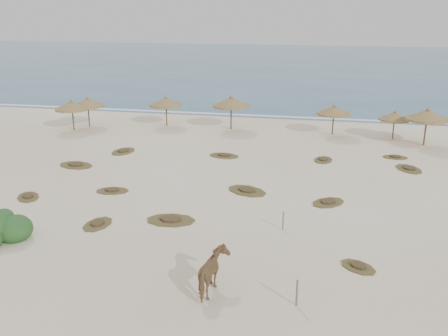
{
  "coord_description": "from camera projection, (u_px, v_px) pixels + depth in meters",
  "views": [
    {
      "loc": [
        7.12,
        -22.17,
        10.21
      ],
      "look_at": [
        1.35,
        5.0,
        1.25
      ],
      "focal_mm": 40.0,
      "sensor_mm": 36.0,
      "label": 1
    }
  ],
  "objects": [
    {
      "name": "scrub_4",
      "position": [
        328.0,
        202.0,
        27.28
      ],
      "size": [
        2.37,
        2.39,
        0.16
      ],
      "rotation": [
        0.0,
        0.0,
        0.8
      ],
      "color": "brown",
      "rests_on": "ground"
    },
    {
      "name": "scrub_1",
      "position": [
        76.0,
        165.0,
        33.74
      ],
      "size": [
        2.83,
        2.2,
        0.16
      ],
      "rotation": [
        0.0,
        0.0,
        2.89
      ],
      "color": "brown",
      "rests_on": "ground"
    },
    {
      "name": "horse",
      "position": [
        213.0,
        273.0,
        18.47
      ],
      "size": [
        0.97,
        2.0,
        1.66
      ],
      "primitive_type": "imported",
      "rotation": [
        0.0,
        0.0,
        3.1
      ],
      "color": "brown",
      "rests_on": "ground"
    },
    {
      "name": "fence_post_far",
      "position": [
        283.0,
        221.0,
        23.91
      ],
      "size": [
        0.09,
        0.09,
        0.94
      ],
      "primitive_type": "cylinder",
      "rotation": [
        0.0,
        0.0,
        0.35
      ],
      "color": "#706654",
      "rests_on": "ground"
    },
    {
      "name": "scrub_0",
      "position": [
        28.0,
        197.0,
        28.08
      ],
      "size": [
        2.0,
        2.15,
        0.16
      ],
      "rotation": [
        0.0,
        0.0,
        2.19
      ],
      "color": "brown",
      "rests_on": "ground"
    },
    {
      "name": "palapa_4",
      "position": [
        334.0,
        111.0,
        41.31
      ],
      "size": [
        2.99,
        2.99,
        2.65
      ],
      "rotation": [
        0.0,
        0.0,
        -0.06
      ],
      "color": "#4E3928",
      "rests_on": "ground"
    },
    {
      "name": "scrub_9",
      "position": [
        171.0,
        220.0,
        25.02
      ],
      "size": [
        2.64,
        1.85,
        0.16
      ],
      "rotation": [
        0.0,
        0.0,
        0.09
      ],
      "color": "brown",
      "rests_on": "ground"
    },
    {
      "name": "scrub_12",
      "position": [
        358.0,
        267.0,
        20.51
      ],
      "size": [
        1.88,
        1.78,
        0.16
      ],
      "rotation": [
        0.0,
        0.0,
        2.48
      ],
      "color": "brown",
      "rests_on": "ground"
    },
    {
      "name": "scrub_6",
      "position": [
        123.0,
        151.0,
        36.98
      ],
      "size": [
        1.79,
        2.47,
        0.16
      ],
      "rotation": [
        0.0,
        0.0,
        1.43
      ],
      "color": "brown",
      "rests_on": "ground"
    },
    {
      "name": "scrub_5",
      "position": [
        409.0,
        169.0,
        32.96
      ],
      "size": [
        2.21,
        2.6,
        0.16
      ],
      "rotation": [
        0.0,
        0.0,
        1.98
      ],
      "color": "brown",
      "rests_on": "ground"
    },
    {
      "name": "palapa_6",
      "position": [
        427.0,
        116.0,
        38.02
      ],
      "size": [
        3.97,
        3.97,
        3.04
      ],
      "rotation": [
        0.0,
        0.0,
        -0.26
      ],
      "color": "#4E3928",
      "rests_on": "ground"
    },
    {
      "name": "palapa_0",
      "position": [
        72.0,
        106.0,
        42.99
      ],
      "size": [
        3.81,
        3.81,
        2.71
      ],
      "rotation": [
        0.0,
        0.0,
        -0.41
      ],
      "color": "#4E3928",
      "rests_on": "ground"
    },
    {
      "name": "fence_post_near",
      "position": [
        297.0,
        293.0,
        17.77
      ],
      "size": [
        0.08,
        0.08,
        1.03
      ],
      "primitive_type": "cylinder",
      "rotation": [
        0.0,
        0.0,
        -0.04
      ],
      "color": "#706654",
      "rests_on": "ground"
    },
    {
      "name": "palapa_2",
      "position": [
        166.0,
        102.0,
        44.55
      ],
      "size": [
        3.65,
        3.65,
        2.76
      ],
      "rotation": [
        0.0,
        0.0,
        0.28
      ],
      "color": "#4E3928",
      "rests_on": "ground"
    },
    {
      "name": "scrub_2",
      "position": [
        112.0,
        191.0,
        29.03
      ],
      "size": [
        2.12,
        1.58,
        0.16
      ],
      "rotation": [
        0.0,
        0.0,
        0.19
      ],
      "color": "brown",
      "rests_on": "ground"
    },
    {
      "name": "palapa_5",
      "position": [
        395.0,
        116.0,
        40.09
      ],
      "size": [
        3.26,
        3.26,
        2.39
      ],
      "rotation": [
        0.0,
        0.0,
        0.34
      ],
      "color": "#4E3928",
      "rests_on": "ground"
    },
    {
      "name": "scrub_3",
      "position": [
        247.0,
        191.0,
        29.03
      ],
      "size": [
        2.98,
        2.63,
        0.16
      ],
      "rotation": [
        0.0,
        0.0,
        2.65
      ],
      "color": "brown",
      "rests_on": "ground"
    },
    {
      "name": "scrub_10",
      "position": [
        395.0,
        157.0,
        35.53
      ],
      "size": [
        1.77,
        1.17,
        0.16
      ],
      "rotation": [
        0.0,
        0.0,
        3.12
      ],
      "color": "brown",
      "rests_on": "ground"
    },
    {
      "name": "foam_line",
      "position": [
        255.0,
        116.0,
        49.38
      ],
      "size": [
        70.0,
        0.6,
        0.01
      ],
      "primitive_type": "cube",
      "color": "white",
      "rests_on": "ground"
    },
    {
      "name": "scrub_13",
      "position": [
        224.0,
        155.0,
        35.9
      ],
      "size": [
        2.44,
        1.82,
        0.16
      ],
      "rotation": [
        0.0,
        0.0,
        2.95
      ],
      "color": "brown",
      "rests_on": "ground"
    },
    {
      "name": "scrub_11",
      "position": [
        98.0,
        224.0,
        24.56
      ],
      "size": [
        1.43,
        2.01,
        0.16
      ],
      "rotation": [
        0.0,
        0.0,
        1.45
      ],
      "color": "brown",
      "rests_on": "ground"
    },
    {
      "name": "scrub_7",
      "position": [
        323.0,
        160.0,
        34.9
      ],
      "size": [
        1.57,
        2.1,
        0.16
      ],
      "rotation": [
        0.0,
        0.0,
        1.38
      ],
      "color": "brown",
      "rests_on": "ground"
    },
    {
      "name": "palapa_1",
      "position": [
        88.0,
        103.0,
        44.26
      ],
      "size": [
        2.95,
        2.95,
        2.75
      ],
      "rotation": [
        0.0,
        0.0,
        -0.0
      ],
      "color": "#4E3928",
      "rests_on": "ground"
    },
    {
      "name": "palapa_3",
      "position": [
        231.0,
        102.0,
        43.18
      ],
      "size": [
        3.91,
        3.91,
        3.06
      ],
      "rotation": [
        0.0,
        0.0,
        0.23
      ],
      "color": "#4E3928",
      "rests_on": "ground"
    },
    {
      "name": "ground",
      "position": [
        177.0,
        220.0,
        25.18
      ],
      "size": [
        160.0,
        160.0,
        0.0
      ],
      "primitive_type": "plane",
      "color": "#EFE0C5",
      "rests_on": "ground"
    },
    {
      "name": "ocean",
      "position": [
        293.0,
        64.0,
        95.0
      ],
      "size": [
        200.0,
        100.0,
        0.01
      ],
      "primitive_type": "cube",
      "color": "#285078",
      "rests_on": "ground"
    }
  ]
}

